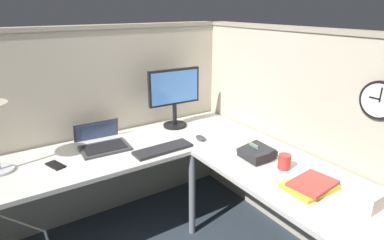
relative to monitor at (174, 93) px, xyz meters
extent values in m
cube|color=#B7AD99|center=(-0.66, 0.23, -0.25)|extent=(2.57, 0.10, 1.55)
cube|color=gray|center=(-0.66, 0.23, 0.54)|extent=(2.57, 0.12, 0.03)
cube|color=#B7AD99|center=(0.57, -0.90, -0.25)|extent=(0.10, 2.37, 1.55)
cube|color=gray|center=(0.57, -0.90, 0.54)|extent=(0.12, 2.37, 0.03)
cube|color=beige|center=(-0.67, -0.17, -0.31)|extent=(2.35, 0.66, 0.03)
cube|color=beige|center=(0.17, -1.24, -0.31)|extent=(0.66, 1.49, 0.03)
cylinder|color=slate|center=(-0.14, -0.48, -0.67)|extent=(0.05, 0.05, 0.70)
cylinder|color=black|center=(0.00, 0.00, -0.28)|extent=(0.20, 0.20, 0.02)
cylinder|color=black|center=(0.00, 0.00, -0.18)|extent=(0.04, 0.04, 0.20)
cube|color=black|center=(0.00, 0.00, 0.06)|extent=(0.46, 0.05, 0.30)
cube|color=#4C84D8|center=(0.00, -0.02, 0.06)|extent=(0.42, 0.02, 0.26)
cube|color=#38383D|center=(-0.66, -0.13, -0.29)|extent=(0.35, 0.26, 0.02)
cube|color=black|center=(-0.66, -0.13, -0.28)|extent=(0.30, 0.20, 0.00)
cube|color=#38383D|center=(-0.65, 0.10, -0.25)|extent=(0.34, 0.09, 0.22)
cube|color=#384C72|center=(-0.65, 0.09, -0.25)|extent=(0.31, 0.07, 0.18)
cube|color=#232326|center=(-0.32, -0.38, -0.28)|extent=(0.43, 0.15, 0.02)
ellipsoid|color=#38383D|center=(0.02, -0.37, -0.28)|extent=(0.06, 0.10, 0.03)
cylinder|color=#B7BABF|center=(-1.33, -0.09, -0.29)|extent=(0.17, 0.17, 0.02)
cube|color=black|center=(-1.02, -0.20, -0.29)|extent=(0.11, 0.16, 0.01)
cube|color=#232326|center=(0.15, -0.84, -0.26)|extent=(0.20, 0.21, 0.10)
cube|color=#8CA58C|center=(0.15, -0.81, -0.22)|extent=(0.02, 0.09, 0.04)
cube|color=#232326|center=(0.15, -0.92, -0.24)|extent=(0.19, 0.05, 0.04)
cube|color=yellow|center=(0.13, -1.28, -0.28)|extent=(0.29, 0.22, 0.02)
cube|color=#BF3F38|center=(0.15, -1.29, -0.26)|extent=(0.28, 0.22, 0.02)
cylinder|color=#B2332D|center=(0.20, -1.04, -0.25)|extent=(0.08, 0.08, 0.10)
cube|color=beige|center=(0.23, -1.56, -0.25)|extent=(0.12, 0.12, 0.09)
cylinder|color=black|center=(0.52, -1.38, 0.20)|extent=(0.03, 0.22, 0.22)
cylinder|color=white|center=(0.50, -1.38, 0.20)|extent=(0.00, 0.19, 0.19)
cube|color=black|center=(0.50, -1.36, 0.21)|extent=(0.00, 0.06, 0.01)
cube|color=black|center=(0.50, -1.39, 0.23)|extent=(0.00, 0.01, 0.08)
camera|label=1|loc=(-1.29, -2.24, 0.69)|focal=29.79mm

